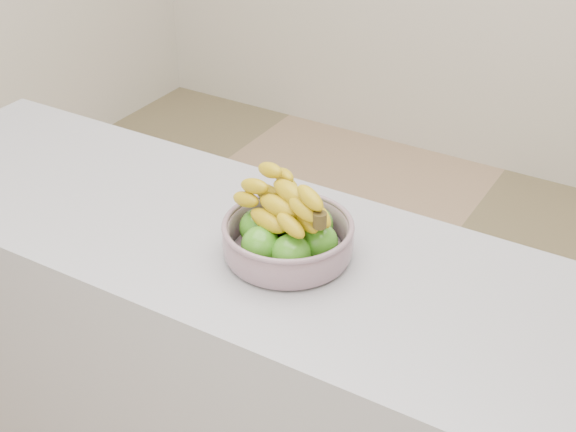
# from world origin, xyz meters

# --- Properties ---
(counter) EXTENTS (2.00, 0.60, 0.90)m
(counter) POSITION_xyz_m (0.00, -0.29, 0.45)
(counter) COLOR #A0A1A8
(counter) RESTS_ON ground
(fruit_bowl) EXTENTS (0.28, 0.28, 0.18)m
(fruit_bowl) POSITION_xyz_m (0.13, -0.29, 0.96)
(fruit_bowl) COLOR #94A1B2
(fruit_bowl) RESTS_ON counter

